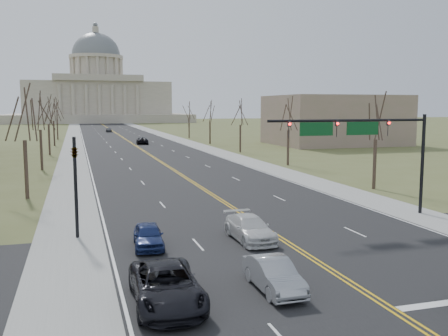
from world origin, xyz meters
TOP-DOWN VIEW (x-y plane):
  - ground at (0.00, 0.00)m, footprint 600.00×600.00m
  - road at (0.00, 110.00)m, footprint 20.00×380.00m
  - cross_road at (0.00, 6.00)m, footprint 120.00×14.00m
  - sidewalk_left at (-12.00, 110.00)m, footprint 4.00×380.00m
  - sidewalk_right at (12.00, 110.00)m, footprint 4.00×380.00m
  - center_line at (0.00, 110.00)m, footprint 0.42×380.00m
  - edge_line_left at (-9.80, 110.00)m, footprint 0.15×380.00m
  - edge_line_right at (9.80, 110.00)m, footprint 0.15×380.00m
  - capitol at (0.00, 249.91)m, footprint 90.00×60.00m
  - signal_mast at (7.45, 13.50)m, footprint 12.12×0.44m
  - signal_left at (-11.50, 13.50)m, footprint 0.32×0.36m
  - tree_r_0 at (15.50, 24.00)m, footprint 3.74×3.74m
  - tree_l_0 at (-15.50, 28.00)m, footprint 3.96×3.96m
  - tree_r_1 at (15.50, 44.00)m, footprint 3.74×3.74m
  - tree_l_1 at (-15.50, 48.00)m, footprint 3.96×3.96m
  - tree_r_2 at (15.50, 64.00)m, footprint 3.74×3.74m
  - tree_l_2 at (-15.50, 68.00)m, footprint 3.96×3.96m
  - tree_r_3 at (15.50, 84.00)m, footprint 3.74×3.74m
  - tree_l_3 at (-15.50, 88.00)m, footprint 3.96×3.96m
  - tree_r_4 at (15.50, 104.00)m, footprint 3.74×3.74m
  - tree_l_4 at (-15.50, 108.00)m, footprint 3.96×3.96m
  - bldg_right_mass at (40.00, 76.00)m, footprint 25.00×20.00m
  - car_sb_inner_lead at (-3.59, 2.24)m, footprint 1.47×4.13m
  - car_sb_outer_lead at (-8.20, 1.99)m, footprint 2.69×5.62m
  - car_sb_inner_second at (-1.88, 10.05)m, footprint 2.10×4.90m
  - car_sb_outer_second at (-7.76, 10.24)m, footprint 1.88×4.02m
  - car_far_nb at (1.85, 87.58)m, footprint 2.82×5.31m
  - car_far_sb at (-1.66, 139.69)m, footprint 1.78×4.13m

SIDE VIEW (x-z plane):
  - ground at x=0.00m, z-range 0.00..0.00m
  - road at x=0.00m, z-range 0.00..0.01m
  - cross_road at x=0.00m, z-range 0.00..0.01m
  - sidewalk_left at x=-12.00m, z-range 0.00..0.03m
  - sidewalk_right at x=12.00m, z-range 0.00..0.03m
  - center_line at x=0.00m, z-range 0.01..0.02m
  - edge_line_left at x=-9.80m, z-range 0.01..0.02m
  - edge_line_right at x=9.80m, z-range 0.01..0.02m
  - car_sb_outer_second at x=-7.76m, z-range 0.01..1.34m
  - car_sb_inner_lead at x=-3.59m, z-range 0.01..1.37m
  - car_far_sb at x=-1.66m, z-range 0.01..1.40m
  - car_sb_inner_second at x=-1.88m, z-range 0.01..1.42m
  - car_far_nb at x=1.85m, z-range 0.01..1.43m
  - car_sb_outer_lead at x=-8.20m, z-range 0.01..1.56m
  - signal_left at x=-11.50m, z-range 0.71..6.71m
  - bldg_right_mass at x=40.00m, z-range 0.00..10.00m
  - signal_mast at x=7.45m, z-range 2.16..9.36m
  - tree_r_0 at x=15.50m, z-range 2.30..10.80m
  - tree_r_1 at x=15.50m, z-range 2.30..10.80m
  - tree_r_2 at x=15.50m, z-range 2.30..10.80m
  - tree_r_3 at x=15.50m, z-range 2.30..10.80m
  - tree_r_4 at x=15.50m, z-range 2.30..10.80m
  - tree_l_0 at x=-15.50m, z-range 2.44..11.44m
  - tree_l_1 at x=-15.50m, z-range 2.44..11.44m
  - tree_l_2 at x=-15.50m, z-range 2.44..11.44m
  - tree_l_3 at x=-15.50m, z-range 2.44..11.44m
  - tree_l_4 at x=-15.50m, z-range 2.44..11.44m
  - capitol at x=0.00m, z-range -10.80..39.20m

